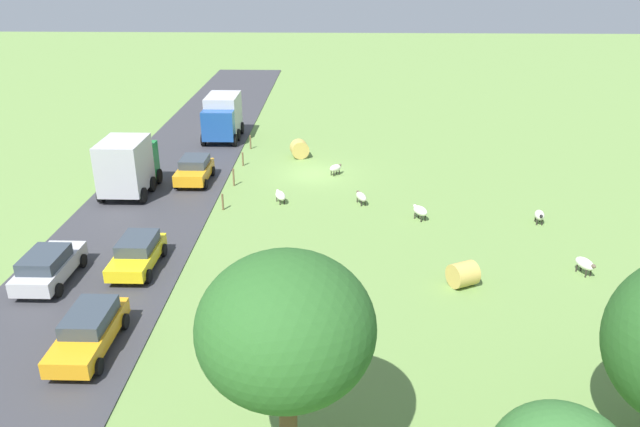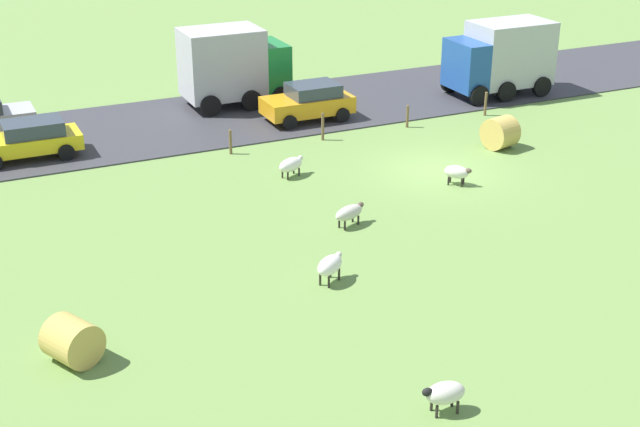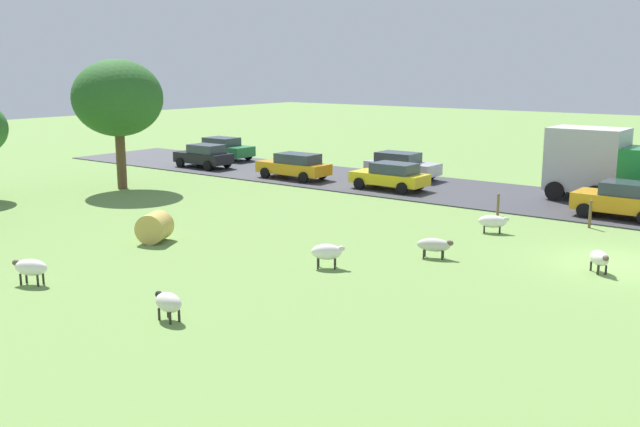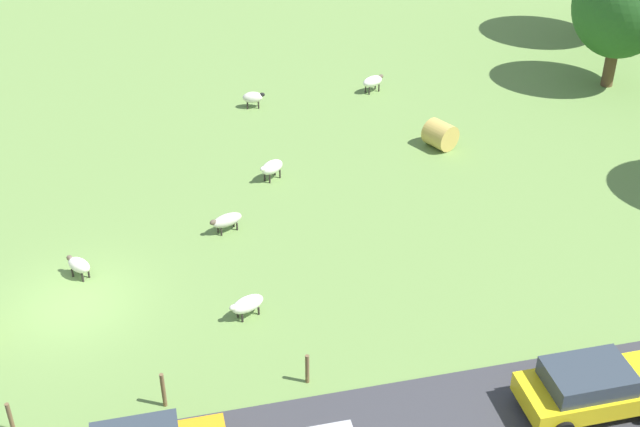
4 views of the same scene
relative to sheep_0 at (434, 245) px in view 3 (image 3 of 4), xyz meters
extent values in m
plane|color=#6B8E47|center=(3.08, -5.38, -0.48)|extent=(160.00, 160.00, 0.00)
ellipsoid|color=beige|center=(-0.01, 0.02, 0.00)|extent=(0.85, 1.27, 0.47)
ellipsoid|color=brown|center=(0.19, -0.51, 0.11)|extent=(0.26, 0.31, 0.20)
cylinder|color=#2D2823|center=(0.23, -0.24, -0.33)|extent=(0.07, 0.07, 0.31)
cylinder|color=#2D2823|center=(-0.01, -0.33, -0.33)|extent=(0.07, 0.07, 0.31)
cylinder|color=#2D2823|center=(0.00, 0.37, -0.33)|extent=(0.07, 0.07, 0.31)
cylinder|color=#2D2823|center=(-0.24, 0.28, -0.33)|extent=(0.07, 0.07, 0.31)
ellipsoid|color=silver|center=(1.62, -5.22, 0.02)|extent=(1.00, 0.98, 0.49)
ellipsoid|color=brown|center=(1.31, -5.51, 0.13)|extent=(0.31, 0.31, 0.20)
cylinder|color=#2D2823|center=(1.53, -5.49, -0.32)|extent=(0.07, 0.07, 0.31)
cylinder|color=#2D2823|center=(1.35, -5.29, -0.32)|extent=(0.07, 0.07, 0.31)
cylinder|color=#2D2823|center=(1.90, -5.15, -0.32)|extent=(0.07, 0.07, 0.31)
cylinder|color=#2D2823|center=(1.71, -4.95, -0.32)|extent=(0.07, 0.07, 0.31)
ellipsoid|color=white|center=(-3.32, 2.30, 0.08)|extent=(1.01, 1.16, 0.53)
ellipsoid|color=silver|center=(-3.05, 1.89, 0.20)|extent=(0.29, 0.32, 0.20)
cylinder|color=#2D2823|center=(-3.04, 2.14, -0.30)|extent=(0.07, 0.07, 0.36)
cylinder|color=#2D2823|center=(-3.28, 1.98, -0.30)|extent=(0.07, 0.07, 0.36)
cylinder|color=#2D2823|center=(-3.35, 2.62, -0.30)|extent=(0.07, 0.07, 0.36)
cylinder|color=#2D2823|center=(-3.59, 2.46, -0.30)|extent=(0.07, 0.07, 0.36)
ellipsoid|color=white|center=(-10.38, 8.52, 0.08)|extent=(0.91, 1.22, 0.52)
ellipsoid|color=brown|center=(-10.59, 9.00, 0.20)|extent=(0.27, 0.31, 0.20)
cylinder|color=#2D2823|center=(-10.63, 8.74, -0.30)|extent=(0.07, 0.07, 0.36)
cylinder|color=#2D2823|center=(-10.37, 8.86, -0.30)|extent=(0.07, 0.07, 0.36)
cylinder|color=#2D2823|center=(-10.39, 8.19, -0.30)|extent=(0.07, 0.07, 0.36)
cylinder|color=#2D2823|center=(-10.13, 8.30, -0.30)|extent=(0.07, 0.07, 0.36)
ellipsoid|color=white|center=(4.94, -0.01, 0.00)|extent=(0.92, 1.23, 0.52)
ellipsoid|color=silver|center=(5.16, -0.50, 0.12)|extent=(0.27, 0.31, 0.20)
cylinder|color=#2D2823|center=(5.20, -0.24, -0.34)|extent=(0.07, 0.07, 0.29)
cylinder|color=#2D2823|center=(4.94, -0.35, -0.34)|extent=(0.07, 0.07, 0.29)
cylinder|color=#2D2823|center=(4.95, 0.33, -0.34)|extent=(0.07, 0.07, 0.29)
cylinder|color=#2D2823|center=(4.69, 0.21, -0.34)|extent=(0.07, 0.07, 0.29)
ellipsoid|color=silver|center=(-10.00, 2.61, 0.04)|extent=(0.63, 0.99, 0.52)
ellipsoid|color=black|center=(-9.95, 3.05, 0.16)|extent=(0.21, 0.28, 0.20)
cylinder|color=#2D2823|center=(-10.11, 2.89, -0.32)|extent=(0.07, 0.07, 0.32)
cylinder|color=#2D2823|center=(-9.83, 2.85, -0.32)|extent=(0.07, 0.07, 0.32)
cylinder|color=#2D2823|center=(-10.17, 2.38, -0.32)|extent=(0.07, 0.07, 0.32)
cylinder|color=#2D2823|center=(-9.89, 2.34, -0.32)|extent=(0.07, 0.07, 0.32)
cylinder|color=tan|center=(-4.37, 9.80, 0.10)|extent=(1.55, 1.55, 1.16)
cylinder|color=brown|center=(2.79, 20.95, 1.23)|extent=(0.53, 0.53, 3.42)
ellipsoid|color=#285B23|center=(2.79, 20.95, 4.51)|extent=(4.88, 4.88, 4.17)
cylinder|color=brown|center=(8.29, -2.91, 0.11)|extent=(0.12, 0.12, 1.18)
cylinder|color=brown|center=(8.29, 1.18, 0.03)|extent=(0.12, 0.12, 1.02)
cube|color=#197F33|center=(14.62, -3.13, 1.21)|extent=(2.56, 1.20, 2.30)
cube|color=#B2B2B7|center=(14.62, -0.73, 1.63)|extent=(2.56, 3.59, 3.13)
cylinder|color=black|center=(13.34, -3.13, 0.06)|extent=(0.30, 0.96, 0.96)
cylinder|color=black|center=(15.90, -1.63, 0.06)|extent=(0.30, 0.96, 0.96)
cylinder|color=black|center=(13.34, -1.63, 0.06)|extent=(0.30, 0.96, 0.96)
cylinder|color=black|center=(15.90, 0.34, 0.06)|extent=(0.30, 0.96, 0.96)
cylinder|color=black|center=(13.34, 0.34, 0.06)|extent=(0.30, 0.96, 0.96)
cube|color=orange|center=(10.94, 15.30, 0.23)|extent=(1.74, 4.54, 0.65)
cube|color=#333D47|center=(10.94, 14.96, 0.84)|extent=(1.53, 2.50, 0.56)
cylinder|color=black|center=(10.07, 16.78, -0.10)|extent=(0.22, 0.64, 0.64)
cylinder|color=black|center=(11.81, 16.78, -0.10)|extent=(0.22, 0.64, 0.64)
cylinder|color=black|center=(10.07, 13.83, -0.10)|extent=(0.22, 0.64, 0.64)
cylinder|color=black|center=(11.81, 13.83, -0.10)|extent=(0.22, 0.64, 0.64)
cube|color=orange|center=(10.98, -3.41, 0.27)|extent=(1.93, 3.93, 0.73)
cube|color=#333D47|center=(10.98, -3.71, 0.92)|extent=(1.70, 2.16, 0.56)
cylinder|color=black|center=(10.02, -2.14, -0.10)|extent=(0.22, 0.64, 0.64)
cylinder|color=black|center=(11.95, -2.14, -0.10)|extent=(0.22, 0.64, 0.64)
cube|color=#237238|center=(14.86, 24.81, 0.25)|extent=(1.91, 4.22, 0.70)
cube|color=#333D47|center=(14.86, 25.13, 0.88)|extent=(1.68, 2.32, 0.56)
cylinder|color=black|center=(15.81, 23.44, -0.10)|extent=(0.22, 0.64, 0.64)
cylinder|color=black|center=(13.90, 23.44, -0.10)|extent=(0.22, 0.64, 0.64)
cylinder|color=black|center=(15.81, 26.18, -0.10)|extent=(0.22, 0.64, 0.64)
cylinder|color=black|center=(13.90, 26.18, -0.10)|extent=(0.22, 0.64, 0.64)
cube|color=yellow|center=(11.10, 8.70, 0.20)|extent=(1.80, 4.18, 0.60)
cube|color=#333D47|center=(11.10, 8.38, 0.78)|extent=(1.58, 2.30, 0.56)
cylinder|color=black|center=(10.20, 10.06, -0.10)|extent=(0.22, 0.64, 0.64)
cylinder|color=black|center=(12.00, 10.06, -0.10)|extent=(0.22, 0.64, 0.64)
cylinder|color=black|center=(10.20, 7.34, -0.10)|extent=(0.22, 0.64, 0.64)
cylinder|color=black|center=(12.00, 7.34, -0.10)|extent=(0.22, 0.64, 0.64)
cube|color=black|center=(11.11, 23.13, 0.23)|extent=(1.75, 4.00, 0.67)
cube|color=#333D47|center=(11.11, 22.83, 0.85)|extent=(1.54, 2.20, 0.56)
cylinder|color=black|center=(10.24, 24.43, -0.10)|extent=(0.22, 0.64, 0.64)
cylinder|color=black|center=(11.99, 24.43, -0.10)|extent=(0.22, 0.64, 0.64)
cylinder|color=black|center=(10.24, 21.83, -0.10)|extent=(0.22, 0.64, 0.64)
cylinder|color=black|center=(11.99, 21.83, -0.10)|extent=(0.22, 0.64, 0.64)
cube|color=#B7B7BC|center=(14.77, 10.03, 0.25)|extent=(1.85, 4.36, 0.69)
cube|color=#333D47|center=(14.77, 10.36, 0.87)|extent=(1.63, 2.40, 0.56)
cylinder|color=black|center=(15.70, 8.61, -0.10)|extent=(0.22, 0.64, 0.64)
cylinder|color=black|center=(13.84, 8.61, -0.10)|extent=(0.22, 0.64, 0.64)
cylinder|color=black|center=(15.70, 11.45, -0.10)|extent=(0.22, 0.64, 0.64)
cylinder|color=black|center=(13.84, 11.45, -0.10)|extent=(0.22, 0.64, 0.64)
camera|label=1|loc=(1.46, 34.69, 13.77)|focal=34.32mm
camera|label=2|loc=(-23.83, 12.15, 11.70)|focal=49.79mm
camera|label=3|loc=(-22.25, -11.67, 6.24)|focal=40.50mm
camera|label=4|loc=(26.06, -2.60, 17.14)|focal=48.04mm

